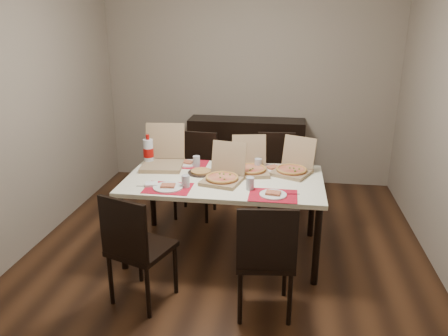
% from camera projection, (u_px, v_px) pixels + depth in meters
% --- Properties ---
extents(ground, '(3.80, 4.00, 0.02)m').
position_uv_depth(ground, '(227.00, 250.00, 4.28)').
color(ground, '#3E2313').
rests_on(ground, ground).
extents(room_walls, '(3.84, 4.02, 2.62)m').
position_uv_depth(room_walls, '(234.00, 64.00, 4.12)').
color(room_walls, gray).
rests_on(room_walls, ground).
extents(sideboard, '(1.50, 0.40, 0.90)m').
position_uv_depth(sideboard, '(246.00, 153.00, 5.80)').
color(sideboard, black).
rests_on(sideboard, ground).
extents(dining_table, '(1.80, 1.00, 0.75)m').
position_uv_depth(dining_table, '(224.00, 185.00, 4.03)').
color(dining_table, white).
rests_on(dining_table, ground).
extents(chair_near_left, '(0.54, 0.54, 0.93)m').
position_uv_depth(chair_near_left, '(135.00, 245.00, 3.30)').
color(chair_near_left, black).
rests_on(chair_near_left, ground).
extents(chair_near_right, '(0.47, 0.47, 0.93)m').
position_uv_depth(chair_near_right, '(265.00, 255.00, 3.17)').
color(chair_near_right, black).
rests_on(chair_near_right, ground).
extents(chair_far_left, '(0.45, 0.45, 0.93)m').
position_uv_depth(chair_far_left, '(197.00, 170.00, 4.93)').
color(chair_far_left, black).
rests_on(chair_far_left, ground).
extents(chair_far_right, '(0.45, 0.45, 0.93)m').
position_uv_depth(chair_far_right, '(276.00, 171.00, 4.91)').
color(chair_far_right, black).
rests_on(chair_far_right, ground).
extents(setting_near_left, '(0.49, 0.30, 0.11)m').
position_uv_depth(setting_near_left, '(170.00, 186.00, 3.77)').
color(setting_near_left, red).
rests_on(setting_near_left, dining_table).
extents(setting_near_right, '(0.45, 0.30, 0.11)m').
position_uv_depth(setting_near_right, '(266.00, 191.00, 3.64)').
color(setting_near_right, red).
rests_on(setting_near_right, dining_table).
extents(setting_far_left, '(0.51, 0.30, 0.11)m').
position_uv_depth(setting_far_left, '(188.00, 163.00, 4.37)').
color(setting_far_left, red).
rests_on(setting_far_left, dining_table).
extents(setting_far_right, '(0.46, 0.30, 0.11)m').
position_uv_depth(setting_far_right, '(269.00, 167.00, 4.23)').
color(setting_far_right, red).
rests_on(setting_far_right, dining_table).
extents(napkin_loose, '(0.16, 0.16, 0.02)m').
position_uv_depth(napkin_loose, '(219.00, 178.00, 3.99)').
color(napkin_loose, white).
rests_on(napkin_loose, dining_table).
extents(pizza_box_center, '(0.40, 0.43, 0.33)m').
position_uv_depth(pizza_box_center, '(223.00, 176.00, 3.91)').
color(pizza_box_center, '#8C7251').
rests_on(pizza_box_center, dining_table).
extents(pizza_box_right, '(0.44, 0.46, 0.32)m').
position_uv_depth(pizza_box_right, '(293.00, 168.00, 4.12)').
color(pizza_box_right, '#8C7251').
rests_on(pizza_box_right, dining_table).
extents(pizza_box_left, '(0.43, 0.47, 0.39)m').
position_uv_depth(pizza_box_left, '(163.00, 160.00, 4.32)').
color(pizza_box_left, '#8C7251').
rests_on(pizza_box_left, dining_table).
extents(pizza_box_extra, '(0.39, 0.42, 0.33)m').
position_uv_depth(pizza_box_extra, '(250.00, 167.00, 4.14)').
color(pizza_box_extra, '#8C7251').
rests_on(pizza_box_extra, dining_table).
extents(faina_plate, '(0.25, 0.25, 0.03)m').
position_uv_depth(faina_plate, '(201.00, 172.00, 4.13)').
color(faina_plate, black).
rests_on(faina_plate, dining_table).
extents(dip_bowl, '(0.16, 0.16, 0.03)m').
position_uv_depth(dip_bowl, '(237.00, 173.00, 4.11)').
color(dip_bowl, white).
rests_on(dip_bowl, dining_table).
extents(soda_bottle, '(0.10, 0.10, 0.31)m').
position_uv_depth(soda_bottle, '(148.00, 152.00, 4.35)').
color(soda_bottle, silver).
rests_on(soda_bottle, dining_table).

